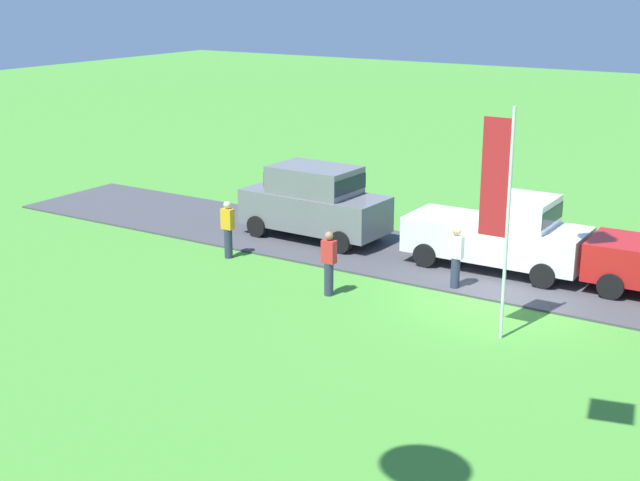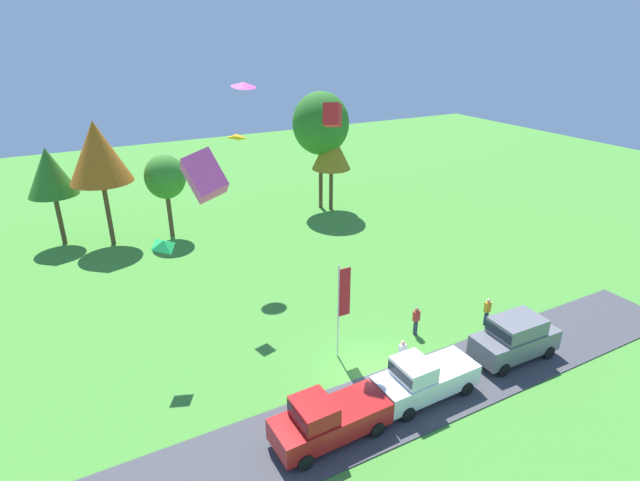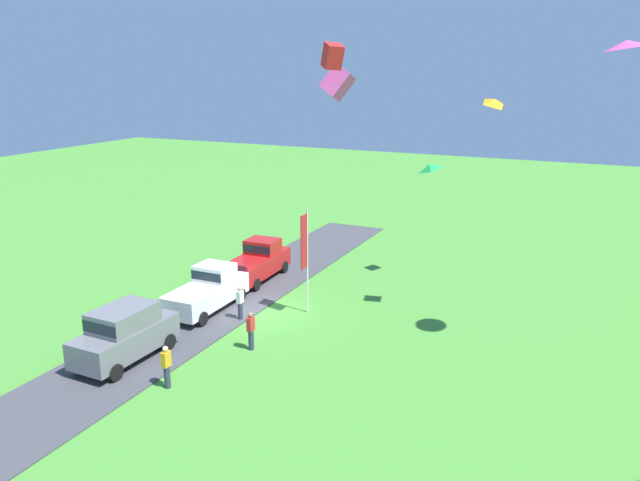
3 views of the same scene
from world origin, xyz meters
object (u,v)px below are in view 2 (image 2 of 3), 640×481
tree_far_left (321,124)px  flag_banner (342,299)px  kite_box_high_left (332,115)px  kite_box_near_flag (204,176)px  person_beside_suv (487,311)px  tree_far_right (331,150)px  kite_diamond_high_right (164,244)px  person_watching_sky (416,321)px  car_pickup_far_end (327,419)px  tree_right_of_center (165,177)px  kite_diamond_trailing_tail (237,136)px  car_suv_mid_row (515,336)px  car_pickup_by_flagpole (423,378)px  tree_left_of_center (98,152)px  tree_lone_near (50,172)px  kite_delta_low_drifter (243,84)px  person_on_lawn (402,355)px

tree_far_left → flag_banner: size_ratio=2.03×
flag_banner → kite_box_high_left: 8.93m
kite_box_high_left → kite_box_near_flag: size_ratio=0.66×
person_beside_suv → tree_far_right: (1.89, 21.59, 4.77)m
person_beside_suv → kite_diamond_high_right: kite_diamond_high_right is taller
kite_box_near_flag → person_watching_sky: bearing=5.0°
car_pickup_far_end → tree_right_of_center: (-0.51, 25.51, 3.84)m
kite_diamond_trailing_tail → kite_diamond_high_right: bearing=-141.9°
person_watching_sky → car_suv_mid_row: bearing=-52.9°
tree_right_of_center → tree_far_left: (14.13, 0.36, 2.95)m
car_suv_mid_row → tree_far_right: 25.11m
flag_banner → kite_diamond_trailing_tail: size_ratio=6.12×
car_suv_mid_row → kite_diamond_high_right: size_ratio=4.65×
car_pickup_by_flagpole → tree_left_of_center: (-10.14, 25.76, 6.24)m
tree_lone_near → tree_left_of_center: size_ratio=0.79×
tree_lone_near → tree_left_of_center: bearing=-28.8°
kite_box_near_flag → kite_diamond_high_right: bearing=99.7°
person_watching_sky → tree_lone_near: (-16.55, 23.36, 4.94)m
car_pickup_by_flagpole → kite_delta_low_drifter: bearing=95.0°
person_on_lawn → kite_diamond_high_right: 12.74m
person_on_lawn → flag_banner: bearing=129.4°
tree_lone_near → kite_box_high_left: kite_box_high_left is taller
tree_left_of_center → kite_diamond_trailing_tail: 14.92m
tree_lone_near → person_on_lawn: bearing=-61.3°
tree_far_left → kite_box_high_left: 22.42m
person_beside_suv → kite_diamond_trailing_tail: 17.28m
tree_lone_near → kite_diamond_trailing_tail: (9.74, -15.05, 4.45)m
tree_right_of_center → person_on_lawn: bearing=-75.4°
kite_diamond_high_right → kite_diamond_trailing_tail: kite_diamond_trailing_tail is taller
car_pickup_far_end → person_beside_suv: car_pickup_far_end is taller
car_pickup_far_end → tree_left_of_center: (-5.03, 25.96, 6.24)m
person_on_lawn → kite_diamond_trailing_tail: 14.69m
person_watching_sky → tree_far_right: size_ratio=0.23×
person_beside_suv → tree_far_right: size_ratio=0.23×
car_pickup_by_flagpole → kite_delta_low_drifter: kite_delta_low_drifter is taller
car_suv_mid_row → tree_far_left: 26.44m
tree_right_of_center → kite_diamond_trailing_tail: (1.81, -12.72, 5.32)m
car_pickup_far_end → kite_diamond_high_right: bearing=115.3°
tree_right_of_center → person_watching_sky: bearing=-67.7°
car_pickup_by_flagpole → tree_lone_near: (-13.55, 27.64, 4.71)m
person_beside_suv → tree_far_left: size_ratio=0.16×
car_suv_mid_row → kite_delta_low_drifter: (-7.64, 17.22, 11.18)m
person_watching_sky → tree_far_left: tree_far_left is taller
flag_banner → car_pickup_far_end: bearing=-126.4°
person_beside_suv → kite_delta_low_drifter: kite_delta_low_drifter is taller
person_beside_suv → kite_diamond_high_right: (-16.35, 5.24, 5.56)m
kite_box_near_flag → kite_diamond_trailing_tail: kite_box_near_flag is taller
car_suv_mid_row → flag_banner: 9.11m
kite_box_high_left → kite_delta_low_drifter: 11.36m
car_suv_mid_row → tree_far_left: size_ratio=0.43×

